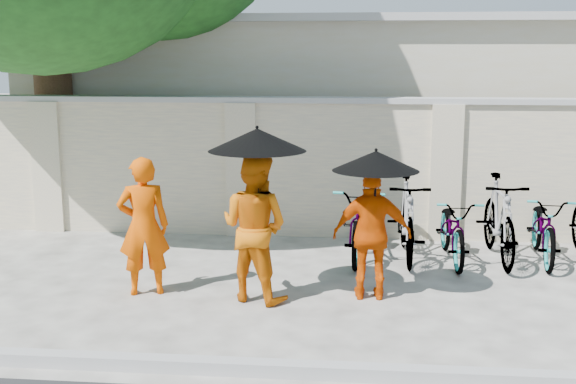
{
  "coord_description": "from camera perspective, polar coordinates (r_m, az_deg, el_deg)",
  "views": [
    {
      "loc": [
        0.74,
        -7.44,
        2.72
      ],
      "look_at": [
        -0.09,
        0.9,
        1.1
      ],
      "focal_mm": 45.0,
      "sensor_mm": 36.0,
      "label": 1
    }
  ],
  "objects": [
    {
      "name": "ground",
      "position": [
        7.95,
        -0.03,
        -9.05
      ],
      "size": [
        80.0,
        80.0,
        0.0
      ],
      "primitive_type": "plane",
      "color": "beige"
    },
    {
      "name": "kerb",
      "position": [
        6.37,
        -1.59,
        -13.75
      ],
      "size": [
        40.0,
        0.16,
        0.12
      ],
      "primitive_type": "cube",
      "color": "#9D9D9D",
      "rests_on": "ground"
    },
    {
      "name": "compound_wall",
      "position": [
        10.78,
        6.97,
        1.68
      ],
      "size": [
        20.0,
        0.3,
        2.0
      ],
      "primitive_type": "cube",
      "color": "beige",
      "rests_on": "ground"
    },
    {
      "name": "building_behind",
      "position": [
        14.54,
        10.68,
        6.33
      ],
      "size": [
        14.0,
        6.0,
        3.2
      ],
      "primitive_type": "cube",
      "color": "#B6B3A7",
      "rests_on": "ground"
    },
    {
      "name": "monk_left",
      "position": [
        8.32,
        -11.35,
        -2.66
      ],
      "size": [
        0.67,
        0.54,
        1.59
      ],
      "primitive_type": "imported",
      "rotation": [
        0.0,
        0.0,
        3.45
      ],
      "color": "#DF4C00",
      "rests_on": "ground"
    },
    {
      "name": "monk_center",
      "position": [
        7.98,
        -2.67,
        -2.79
      ],
      "size": [
        0.98,
        0.89,
        1.66
      ],
      "primitive_type": "imported",
      "rotation": [
        0.0,
        0.0,
        2.75
      ],
      "color": "#D06107",
      "rests_on": "ground"
    },
    {
      "name": "parasol_center",
      "position": [
        7.72,
        -2.45,
        4.15
      ],
      "size": [
        1.06,
        1.06,
        0.99
      ],
      "color": "black",
      "rests_on": "ground"
    },
    {
      "name": "monk_right",
      "position": [
        8.07,
        6.66,
        -3.35
      ],
      "size": [
        0.88,
        0.4,
        1.48
      ],
      "primitive_type": "imported",
      "rotation": [
        0.0,
        0.0,
        3.18
      ],
      "color": "#D14502",
      "rests_on": "ground"
    },
    {
      "name": "parasol_right",
      "position": [
        7.82,
        6.95,
        2.46
      ],
      "size": [
        0.95,
        0.95,
        0.85
      ],
      "color": "black",
      "rests_on": "ground"
    },
    {
      "name": "bike_0",
      "position": [
        9.73,
        5.82,
        -2.31
      ],
      "size": [
        0.8,
        1.94,
        1.0
      ],
      "primitive_type": "imported",
      "rotation": [
        0.0,
        0.0,
        -0.08
      ],
      "color": "#989898",
      "rests_on": "ground"
    },
    {
      "name": "bike_1",
      "position": [
        9.71,
        9.38,
        -2.09
      ],
      "size": [
        0.54,
        1.85,
        1.11
      ],
      "primitive_type": "imported",
      "rotation": [
        0.0,
        0.0,
        0.01
      ],
      "color": "#989898",
      "rests_on": "ground"
    },
    {
      "name": "bike_2",
      "position": [
        9.74,
        12.92,
        -2.88
      ],
      "size": [
        0.65,
        1.7,
        0.88
      ],
      "primitive_type": "imported",
      "rotation": [
        0.0,
        0.0,
        0.04
      ],
      "color": "#989898",
      "rests_on": "ground"
    },
    {
      "name": "bike_3",
      "position": [
        9.9,
        16.33,
        -2.07
      ],
      "size": [
        0.57,
        1.89,
        1.13
      ],
      "primitive_type": "imported",
      "rotation": [
        0.0,
        0.0,
        0.02
      ],
      "color": "#989898",
      "rests_on": "ground"
    },
    {
      "name": "bike_4",
      "position": [
        10.11,
        19.6,
        -2.66
      ],
      "size": [
        0.76,
        1.78,
        0.91
      ],
      "primitive_type": "imported",
      "rotation": [
        0.0,
        0.0,
        -0.09
      ],
      "color": "#989898",
      "rests_on": "ground"
    }
  ]
}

